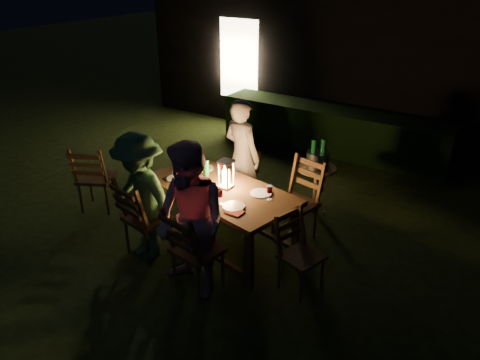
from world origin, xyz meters
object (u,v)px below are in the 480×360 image
Objects in this scene: chair_near_left at (147,231)px; chair_far_left at (239,192)px; person_opp_right at (191,222)px; bottle_table at (206,171)px; person_opp_left at (140,198)px; bottle_bucket_b at (323,156)px; side_table at (317,173)px; chair_far_right at (296,215)px; person_house_side at (242,157)px; ice_bucket at (318,160)px; chair_end at (300,267)px; bottle_bucket_a at (313,156)px; chair_near_right at (197,263)px; chair_spare at (97,189)px; lantern at (226,176)px; dining_table at (220,193)px.

chair_near_left is 1.54m from chair_far_left.
person_opp_right is 6.01× the size of bottle_table.
person_opp_left is 2.47m from bottle_bucket_b.
chair_far_right is at bearing -85.47° from side_table.
person_house_side is 5.36× the size of ice_bucket.
bottle_bucket_b is (0.05, 0.04, 0.24)m from side_table.
side_table is (0.92, 0.50, 0.34)m from chair_far_left.
bottle_bucket_a is (-0.61, 1.57, 0.58)m from chair_end.
person_opp_left is 2.35m from bottle_bucket_a.
ice_bucket is (0.91, 0.45, 0.00)m from person_house_side.
side_table is at bearing 68.99° from chair_near_left.
chair_near_right reaches higher than chair_spare.
chair_near_right is at bearing -100.59° from bottle_bucket_b.
chair_end is at bearing 154.04° from person_house_side.
bottle_bucket_a is (-0.11, 0.67, 0.54)m from chair_far_right.
chair_far_left is 2.84× the size of bottle_bucket_a.
person_house_side is (1.71, 1.10, 0.49)m from chair_spare.
chair_far_left is 1.30× the size of side_table.
person_opp_right is (-0.01, -0.05, 0.53)m from chair_near_right.
chair_near_right is 2.97× the size of lantern.
bottle_bucket_b is at bearing 91.61° from person_opp_right.
bottle_table is (-0.95, -0.58, 0.60)m from chair_far_right.
person_opp_right reaches higher than chair_spare.
lantern is (0.34, -0.81, 0.66)m from chair_far_left.
person_opp_left is at bearing -60.17° from chair_end.
chair_near_left is 1.85m from chair_end.
chair_near_left reaches higher than bottle_bucket_b.
chair_far_left is at bearing 118.74° from chair_near_right.
chair_far_left is 0.85× the size of chair_far_right.
chair_far_left is 1.00m from chair_far_right.
lantern is (-0.21, 0.94, 0.10)m from person_opp_right.
person_opp_left is at bearing -92.03° from chair_near_left.
bottle_bucket_a is at bearing -141.34° from side_table.
chair_near_right is 3.46× the size of ice_bucket.
chair_near_right is at bearing -59.71° from dining_table.
chair_far_left is 1.18m from ice_bucket.
chair_near_left is 2.37m from bottle_bucket_a.
chair_near_left is 1.53× the size of side_table.
lantern is at bearing 45.00° from dining_table.
person_house_side reaches higher than chair_end.
person_house_side is 1.64m from person_opp_left.
side_table is (0.91, 0.45, -0.19)m from person_house_side.
person_opp_right is 1.08× the size of person_opp_left.
chair_near_left is 1.45m from chair_spare.
person_opp_right reaches higher than ice_bucket.
dining_table is at bearing 55.11° from chair_far_right.
bottle_table reaches higher than chair_spare.
ice_bucket is at bearing -144.81° from chair_end.
chair_far_right reaches higher than side_table.
bottle_table is at bearing -86.15° from chair_end.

